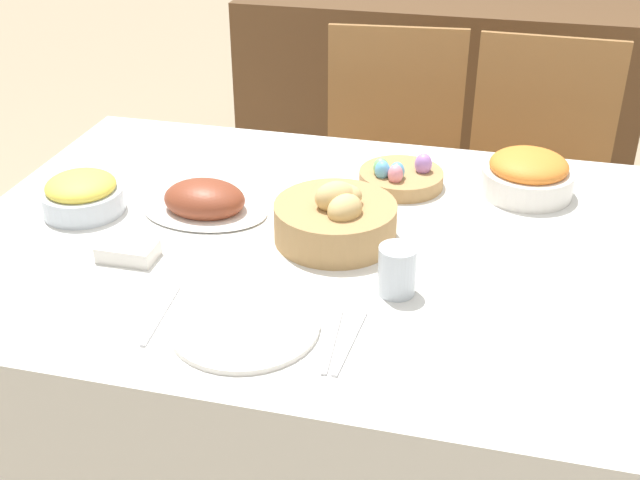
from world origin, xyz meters
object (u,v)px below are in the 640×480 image
(bread_basket, at_px, (336,217))
(fork, at_px, (161,315))
(carrot_bowl, at_px, (528,175))
(drinking_cup, at_px, (397,270))
(ham_platter, at_px, (205,202))
(butter_dish, at_px, (128,251))
(knife, at_px, (333,340))
(sideboard, at_px, (432,107))
(chair_far_right, at_px, (534,194))
(egg_basket, at_px, (401,177))
(chair_far_center, at_px, (390,179))
(pineapple_bowl, at_px, (82,194))
(spoon, at_px, (350,343))
(dinner_plate, at_px, (245,326))

(bread_basket, distance_m, fork, 0.42)
(carrot_bowl, bearing_deg, drinking_cup, -115.02)
(ham_platter, height_order, butter_dish, ham_platter)
(carrot_bowl, bearing_deg, fork, -133.24)
(fork, distance_m, knife, 0.31)
(bread_basket, bearing_deg, butter_dish, -155.58)
(sideboard, relative_size, drinking_cup, 16.72)
(chair_far_right, xyz_separation_m, carrot_bowl, (-0.04, -0.54, 0.30))
(chair_far_right, xyz_separation_m, ham_platter, (-0.72, -0.80, 0.28))
(sideboard, height_order, ham_platter, sideboard)
(egg_basket, bearing_deg, drinking_cup, -82.14)
(fork, bearing_deg, chair_far_right, 56.93)
(chair_far_center, xyz_separation_m, sideboard, (0.03, 0.91, -0.09))
(pineapple_bowl, relative_size, carrot_bowl, 0.86)
(pineapple_bowl, bearing_deg, chair_far_center, 57.48)
(chair_far_center, xyz_separation_m, bread_basket, (0.02, -0.84, 0.30))
(egg_basket, distance_m, spoon, 0.62)
(pineapple_bowl, relative_size, knife, 0.97)
(egg_basket, xyz_separation_m, dinner_plate, (-0.17, -0.62, -0.02))
(chair_far_right, bearing_deg, carrot_bowl, -93.14)
(sideboard, xyz_separation_m, ham_platter, (-0.31, -1.71, 0.37))
(carrot_bowl, xyz_separation_m, dinner_plate, (-0.46, -0.65, -0.04))
(egg_basket, bearing_deg, knife, -91.66)
(carrot_bowl, xyz_separation_m, fork, (-0.61, -0.65, -0.04))
(spoon, height_order, butter_dish, butter_dish)
(spoon, xyz_separation_m, drinking_cup, (0.05, 0.17, 0.04))
(dinner_plate, bearing_deg, ham_platter, 119.57)
(knife, relative_size, drinking_cup, 1.96)
(bread_basket, bearing_deg, dinner_plate, -103.75)
(sideboard, distance_m, pineapple_bowl, 1.90)
(pineapple_bowl, bearing_deg, fork, -45.51)
(bread_basket, relative_size, knife, 1.36)
(egg_basket, bearing_deg, spoon, -88.89)
(pineapple_bowl, relative_size, dinner_plate, 0.68)
(sideboard, bearing_deg, egg_basket, -86.96)
(egg_basket, distance_m, dinner_plate, 0.64)
(pineapple_bowl, height_order, fork, pineapple_bowl)
(egg_basket, bearing_deg, sideboard, 93.04)
(chair_far_right, distance_m, pineapple_bowl, 1.33)
(pineapple_bowl, bearing_deg, sideboard, 72.01)
(ham_platter, height_order, carrot_bowl, carrot_bowl)
(bread_basket, height_order, ham_platter, bread_basket)
(chair_far_center, bearing_deg, drinking_cup, -86.13)
(chair_far_center, bearing_deg, sideboard, 82.54)
(dinner_plate, bearing_deg, chair_far_right, 67.08)
(chair_far_right, xyz_separation_m, butter_dish, (-0.80, -1.02, 0.27))
(fork, bearing_deg, drinking_cup, 20.01)
(chair_far_center, xyz_separation_m, fork, (-0.22, -1.18, 0.26))
(sideboard, distance_m, butter_dish, 2.00)
(spoon, distance_m, drinking_cup, 0.19)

